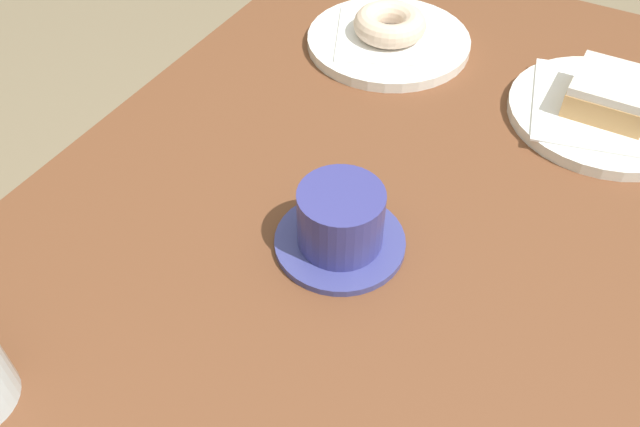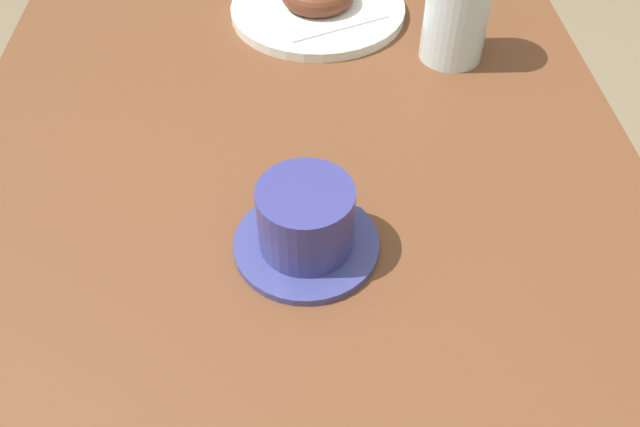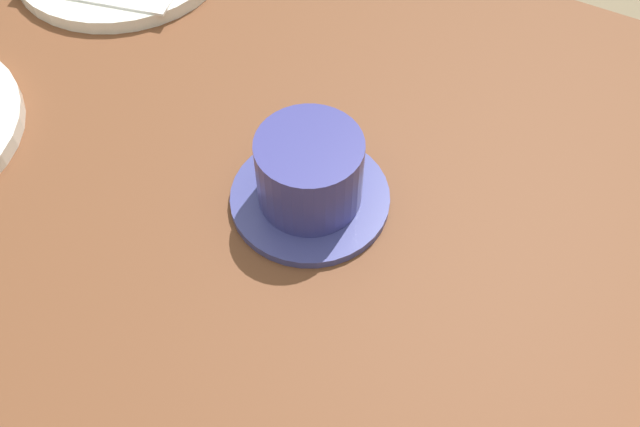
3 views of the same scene
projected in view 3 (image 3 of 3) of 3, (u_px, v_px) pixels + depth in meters
table at (280, 240)px, 0.69m from camera, size 1.20×0.74×0.76m
coffee_cup at (310, 176)px, 0.57m from camera, size 0.14×0.14×0.07m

